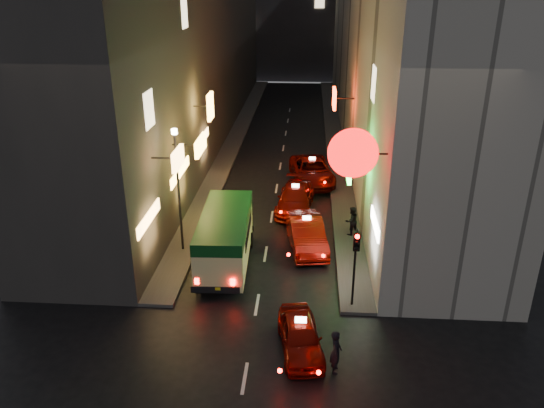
% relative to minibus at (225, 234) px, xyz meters
% --- Properties ---
extents(building_left, '(7.56, 52.00, 18.00)m').
position_rel_minibus_xyz_m(building_left, '(-6.19, 22.21, 7.32)').
color(building_left, '#353230').
rests_on(building_left, ground).
extents(building_right, '(8.28, 52.00, 18.00)m').
position_rel_minibus_xyz_m(building_right, '(9.80, 22.21, 7.32)').
color(building_right, '#ADA99F').
rests_on(building_right, ground).
extents(sidewalk_left, '(1.50, 52.00, 0.15)m').
position_rel_minibus_xyz_m(sidewalk_left, '(-2.45, 22.22, -1.61)').
color(sidewalk_left, '#494643').
rests_on(sidewalk_left, ground).
extents(sidewalk_right, '(1.50, 52.00, 0.15)m').
position_rel_minibus_xyz_m(sidewalk_right, '(6.05, 22.22, -1.61)').
color(sidewalk_right, '#494643').
rests_on(sidewalk_right, ground).
extents(minibus, '(2.40, 6.27, 2.67)m').
position_rel_minibus_xyz_m(minibus, '(0.00, 0.00, 0.00)').
color(minibus, '#F0E696').
rests_on(minibus, ground).
extents(taxi_near, '(2.58, 4.81, 1.62)m').
position_rel_minibus_xyz_m(taxi_near, '(3.69, -6.11, -0.96)').
color(taxi_near, '#680902').
rests_on(taxi_near, ground).
extents(taxi_second, '(3.22, 6.02, 1.99)m').
position_rel_minibus_xyz_m(taxi_second, '(3.83, 2.11, -0.77)').
color(taxi_second, '#680902').
rests_on(taxi_second, ground).
extents(taxi_third, '(2.61, 5.42, 1.84)m').
position_rel_minibus_xyz_m(taxi_third, '(3.12, 6.91, -0.85)').
color(taxi_third, '#680902').
rests_on(taxi_third, ground).
extents(taxi_far, '(3.20, 6.01, 1.99)m').
position_rel_minibus_xyz_m(taxi_far, '(4.11, 11.71, -0.77)').
color(taxi_far, '#680902').
rests_on(taxi_far, ground).
extents(pedestrian_crossing, '(0.43, 0.64, 1.89)m').
position_rel_minibus_xyz_m(pedestrian_crossing, '(4.94, -7.18, -0.74)').
color(pedestrian_crossing, black).
rests_on(pedestrian_crossing, ground).
extents(pedestrian_sidewalk, '(0.79, 0.71, 1.79)m').
position_rel_minibus_xyz_m(pedestrian_sidewalk, '(6.20, 3.46, -0.64)').
color(pedestrian_sidewalk, black).
rests_on(pedestrian_sidewalk, sidewalk_right).
extents(traffic_light, '(0.26, 0.43, 3.50)m').
position_rel_minibus_xyz_m(traffic_light, '(5.80, -3.31, 1.00)').
color(traffic_light, black).
rests_on(traffic_light, sidewalk_right).
extents(lamp_post, '(0.28, 0.28, 6.22)m').
position_rel_minibus_xyz_m(lamp_post, '(-2.40, 1.22, 2.04)').
color(lamp_post, black).
rests_on(lamp_post, sidewalk_left).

